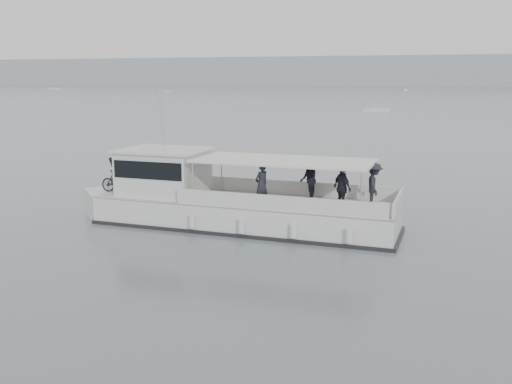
# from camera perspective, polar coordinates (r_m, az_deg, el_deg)

# --- Properties ---
(ground) EXTENTS (1400.00, 1400.00, 0.00)m
(ground) POSITION_cam_1_polar(r_m,az_deg,el_deg) (27.48, 11.21, -2.57)
(ground) COLOR slate
(ground) RESTS_ON ground
(headland) EXTENTS (1400.00, 90.00, 28.00)m
(headland) POSITION_cam_1_polar(r_m,az_deg,el_deg) (586.67, 16.43, 11.49)
(headland) COLOR #939EA8
(headland) RESTS_ON ground
(tour_boat) EXTENTS (15.28, 4.56, 6.37)m
(tour_boat) POSITION_cam_1_polar(r_m,az_deg,el_deg) (25.66, -3.86, -0.96)
(tour_boat) COLOR silver
(tour_boat) RESTS_ON ground
(moored_fleet) EXTENTS (395.81, 288.71, 10.65)m
(moored_fleet) POSITION_cam_1_polar(r_m,az_deg,el_deg) (230.87, -1.96, 9.68)
(moored_fleet) COLOR silver
(moored_fleet) RESTS_ON ground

